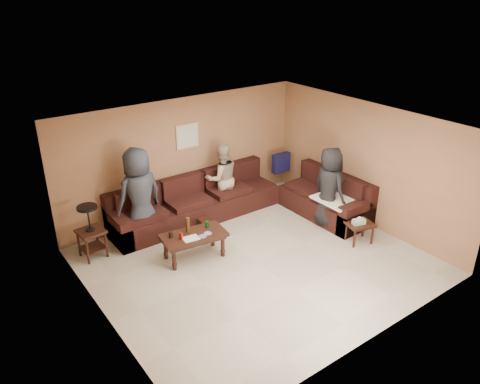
{
  "coord_description": "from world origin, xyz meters",
  "views": [
    {
      "loc": [
        -4.43,
        -5.57,
        4.64
      ],
      "look_at": [
        0.25,
        0.85,
        1.0
      ],
      "focal_mm": 35.0,
      "sensor_mm": 36.0,
      "label": 1
    }
  ],
  "objects": [
    {
      "name": "wall_art",
      "position": [
        0.1,
        2.48,
        1.7
      ],
      "size": [
        0.52,
        0.04,
        0.52
      ],
      "color": "tan",
      "rests_on": "ground"
    },
    {
      "name": "sectional_sofa",
      "position": [
        0.81,
        1.52,
        0.33
      ],
      "size": [
        4.65,
        2.9,
        0.97
      ],
      "color": "black",
      "rests_on": "ground"
    },
    {
      "name": "person_middle",
      "position": [
        0.66,
        2.07,
        0.76
      ],
      "size": [
        0.84,
        0.71,
        1.52
      ],
      "primitive_type": "imported",
      "rotation": [
        0.0,
        0.0,
        2.94
      ],
      "color": "tan",
      "rests_on": "ground"
    },
    {
      "name": "end_table_left",
      "position": [
        -2.29,
        1.9,
        0.53
      ],
      "size": [
        0.49,
        0.49,
        1.02
      ],
      "rotation": [
        0.0,
        0.0,
        0.1
      ],
      "color": "black",
      "rests_on": "ground"
    },
    {
      "name": "waste_bin",
      "position": [
        -0.16,
        1.48,
        0.14
      ],
      "size": [
        0.24,
        0.24,
        0.28
      ],
      "primitive_type": "cube",
      "rotation": [
        0.0,
        0.0,
        -0.05
      ],
      "color": "black",
      "rests_on": "ground"
    },
    {
      "name": "coffee_table",
      "position": [
        -0.82,
        0.8,
        0.41
      ],
      "size": [
        1.22,
        0.72,
        0.76
      ],
      "rotation": [
        0.0,
        0.0,
        -0.13
      ],
      "color": "black",
      "rests_on": "ground"
    },
    {
      "name": "person_left",
      "position": [
        -1.29,
        1.92,
        0.94
      ],
      "size": [
        0.99,
        0.71,
        1.88
      ],
      "primitive_type": "imported",
      "rotation": [
        0.0,
        0.0,
        3.28
      ],
      "color": "#292F39",
      "rests_on": "ground"
    },
    {
      "name": "side_table_right",
      "position": [
        2.01,
        -0.6,
        0.36
      ],
      "size": [
        0.58,
        0.52,
        0.55
      ],
      "rotation": [
        0.0,
        0.0,
        -0.29
      ],
      "color": "black",
      "rests_on": "ground"
    },
    {
      "name": "person_right",
      "position": [
        2.05,
        0.28,
        0.83
      ],
      "size": [
        0.61,
        0.86,
        1.66
      ],
      "primitive_type": "imported",
      "rotation": [
        0.0,
        0.0,
        1.47
      ],
      "color": "black",
      "rests_on": "ground"
    },
    {
      "name": "room",
      "position": [
        0.0,
        0.0,
        1.66
      ],
      "size": [
        5.6,
        5.5,
        2.5
      ],
      "color": "#B2AC97",
      "rests_on": "ground"
    }
  ]
}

